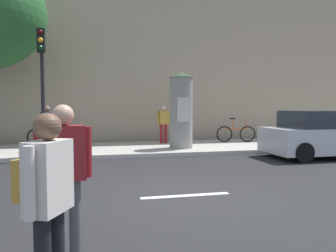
{
  "coord_description": "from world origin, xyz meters",
  "views": [
    {
      "loc": [
        -1.86,
        -6.39,
        1.77
      ],
      "look_at": [
        0.12,
        2.0,
        1.26
      ],
      "focal_mm": 36.51,
      "sensor_mm": 36.0,
      "label": 1
    }
  ],
  "objects_px": {
    "poster_column": "(181,110)",
    "parked_car_red": "(323,135)",
    "pedestrian_with_bag": "(64,167)",
    "pedestrian_near_pole": "(164,121)",
    "bicycle_upright": "(236,133)",
    "traffic_light": "(42,71)",
    "pedestrian_tallest": "(47,125)",
    "pedestrian_in_light_jacket": "(47,194)",
    "bicycle_leaning": "(50,136)"
  },
  "relations": [
    {
      "from": "bicycle_upright",
      "to": "pedestrian_with_bag",
      "type": "bearing_deg",
      "value": -123.82
    },
    {
      "from": "traffic_light",
      "to": "pedestrian_with_bag",
      "type": "height_order",
      "value": "traffic_light"
    },
    {
      "from": "poster_column",
      "to": "pedestrian_in_light_jacket",
      "type": "bearing_deg",
      "value": -111.77
    },
    {
      "from": "pedestrian_in_light_jacket",
      "to": "parked_car_red",
      "type": "distance_m",
      "value": 10.92
    },
    {
      "from": "pedestrian_near_pole",
      "to": "parked_car_red",
      "type": "relative_size",
      "value": 0.41
    },
    {
      "from": "poster_column",
      "to": "pedestrian_in_light_jacket",
      "type": "relative_size",
      "value": 1.7
    },
    {
      "from": "pedestrian_tallest",
      "to": "bicycle_leaning",
      "type": "xyz_separation_m",
      "value": [
        -0.1,
        1.67,
        -0.55
      ]
    },
    {
      "from": "pedestrian_with_bag",
      "to": "parked_car_red",
      "type": "xyz_separation_m",
      "value": [
        8.17,
        6.08,
        -0.3
      ]
    },
    {
      "from": "pedestrian_tallest",
      "to": "bicycle_upright",
      "type": "relative_size",
      "value": 0.93
    },
    {
      "from": "pedestrian_with_bag",
      "to": "pedestrian_near_pole",
      "type": "xyz_separation_m",
      "value": [
        3.48,
        10.36,
        0.04
      ]
    },
    {
      "from": "pedestrian_in_light_jacket",
      "to": "bicycle_leaning",
      "type": "relative_size",
      "value": 0.97
    },
    {
      "from": "poster_column",
      "to": "pedestrian_near_pole",
      "type": "height_order",
      "value": "poster_column"
    },
    {
      "from": "traffic_light",
      "to": "bicycle_leaning",
      "type": "height_order",
      "value": "traffic_light"
    },
    {
      "from": "traffic_light",
      "to": "bicycle_upright",
      "type": "xyz_separation_m",
      "value": [
        7.91,
        2.6,
        -2.36
      ]
    },
    {
      "from": "traffic_light",
      "to": "pedestrian_near_pole",
      "type": "bearing_deg",
      "value": 31.58
    },
    {
      "from": "poster_column",
      "to": "bicycle_upright",
      "type": "distance_m",
      "value": 3.55
    },
    {
      "from": "pedestrian_in_light_jacket",
      "to": "pedestrian_tallest",
      "type": "height_order",
      "value": "pedestrian_tallest"
    },
    {
      "from": "poster_column",
      "to": "parked_car_red",
      "type": "distance_m",
      "value": 5.12
    },
    {
      "from": "pedestrian_in_light_jacket",
      "to": "bicycle_leaning",
      "type": "bearing_deg",
      "value": 95.81
    },
    {
      "from": "parked_car_red",
      "to": "pedestrian_with_bag",
      "type": "bearing_deg",
      "value": -143.35
    },
    {
      "from": "pedestrian_in_light_jacket",
      "to": "parked_car_red",
      "type": "height_order",
      "value": "pedestrian_in_light_jacket"
    },
    {
      "from": "pedestrian_with_bag",
      "to": "parked_car_red",
      "type": "bearing_deg",
      "value": 36.65
    },
    {
      "from": "pedestrian_tallest",
      "to": "pedestrian_with_bag",
      "type": "bearing_deg",
      "value": -82.58
    },
    {
      "from": "pedestrian_tallest",
      "to": "pedestrian_near_pole",
      "type": "bearing_deg",
      "value": 18.92
    },
    {
      "from": "pedestrian_tallest",
      "to": "bicycle_upright",
      "type": "xyz_separation_m",
      "value": [
        7.92,
        1.34,
        -0.55
      ]
    },
    {
      "from": "poster_column",
      "to": "pedestrian_with_bag",
      "type": "height_order",
      "value": "poster_column"
    },
    {
      "from": "traffic_light",
      "to": "bicycle_upright",
      "type": "bearing_deg",
      "value": 18.17
    },
    {
      "from": "traffic_light",
      "to": "pedestrian_with_bag",
      "type": "relative_size",
      "value": 2.27
    },
    {
      "from": "pedestrian_in_light_jacket",
      "to": "pedestrian_tallest",
      "type": "xyz_separation_m",
      "value": [
        -1.07,
        9.85,
        0.07
      ]
    },
    {
      "from": "traffic_light",
      "to": "parked_car_red",
      "type": "relative_size",
      "value": 1.01
    },
    {
      "from": "poster_column",
      "to": "pedestrian_in_light_jacket",
      "type": "distance_m",
      "value": 10.4
    },
    {
      "from": "pedestrian_near_pole",
      "to": "bicycle_upright",
      "type": "relative_size",
      "value": 0.94
    },
    {
      "from": "bicycle_leaning",
      "to": "pedestrian_near_pole",
      "type": "bearing_deg",
      "value": -1.02
    },
    {
      "from": "bicycle_upright",
      "to": "parked_car_red",
      "type": "bearing_deg",
      "value": -71.03
    },
    {
      "from": "poster_column",
      "to": "parked_car_red",
      "type": "xyz_separation_m",
      "value": [
        4.39,
        -2.49,
        -0.86
      ]
    },
    {
      "from": "pedestrian_in_light_jacket",
      "to": "bicycle_upright",
      "type": "bearing_deg",
      "value": 58.55
    },
    {
      "from": "pedestrian_near_pole",
      "to": "pedestrian_tallest",
      "type": "relative_size",
      "value": 1.01
    },
    {
      "from": "bicycle_upright",
      "to": "traffic_light",
      "type": "bearing_deg",
      "value": -161.83
    },
    {
      "from": "poster_column",
      "to": "pedestrian_near_pole",
      "type": "distance_m",
      "value": 1.89
    },
    {
      "from": "pedestrian_near_pole",
      "to": "bicycle_upright",
      "type": "bearing_deg",
      "value": -4.19
    },
    {
      "from": "pedestrian_with_bag",
      "to": "pedestrian_near_pole",
      "type": "distance_m",
      "value": 10.93
    },
    {
      "from": "pedestrian_with_bag",
      "to": "bicycle_leaning",
      "type": "bearing_deg",
      "value": 96.8
    },
    {
      "from": "bicycle_leaning",
      "to": "bicycle_upright",
      "type": "distance_m",
      "value": 8.03
    },
    {
      "from": "traffic_light",
      "to": "pedestrian_in_light_jacket",
      "type": "relative_size",
      "value": 2.37
    },
    {
      "from": "bicycle_leaning",
      "to": "parked_car_red",
      "type": "xyz_separation_m",
      "value": [
        9.41,
        -4.37,
        0.23
      ]
    },
    {
      "from": "bicycle_upright",
      "to": "bicycle_leaning",
      "type": "bearing_deg",
      "value": 177.68
    },
    {
      "from": "pedestrian_near_pole",
      "to": "parked_car_red",
      "type": "distance_m",
      "value": 6.35
    },
    {
      "from": "pedestrian_in_light_jacket",
      "to": "bicycle_upright",
      "type": "distance_m",
      "value": 13.14
    },
    {
      "from": "bicycle_upright",
      "to": "poster_column",
      "type": "bearing_deg",
      "value": -152.59
    },
    {
      "from": "pedestrian_in_light_jacket",
      "to": "pedestrian_near_pole",
      "type": "height_order",
      "value": "pedestrian_near_pole"
    }
  ]
}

